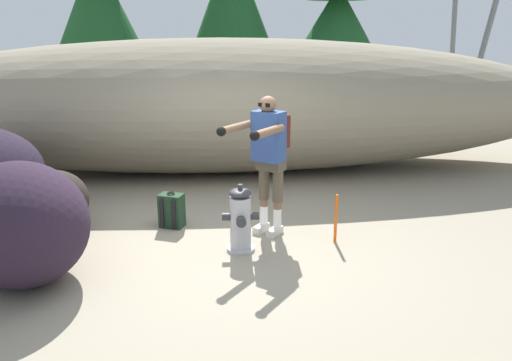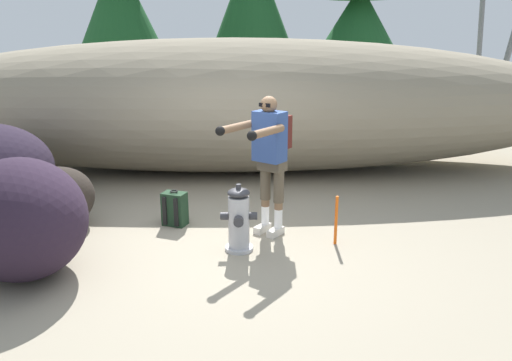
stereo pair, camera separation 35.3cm
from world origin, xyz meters
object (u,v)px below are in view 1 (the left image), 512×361
utility_worker (269,149)px  survey_stake (336,219)px  boulder_mid (20,224)px  boulder_outlier (51,203)px  spare_backpack (172,211)px  fire_hydrant (240,221)px

utility_worker → survey_stake: bearing=104.4°
utility_worker → boulder_mid: bearing=-30.3°
boulder_outlier → survey_stake: bearing=-9.2°
spare_backpack → boulder_mid: 1.97m
spare_backpack → survey_stake: bearing=-87.3°
fire_hydrant → survey_stake: 1.16m
spare_backpack → boulder_outlier: bearing=115.1°
utility_worker → boulder_mid: 2.81m
fire_hydrant → utility_worker: utility_worker is taller
fire_hydrant → boulder_outlier: boulder_outlier is taller
boulder_outlier → survey_stake: (3.46, -0.56, -0.10)m
boulder_outlier → spare_backpack: bearing=4.0°
utility_worker → spare_backpack: bearing=-67.7°
boulder_mid → boulder_outlier: 1.30m
boulder_mid → spare_backpack: bearing=45.6°
boulder_mid → survey_stake: bearing=12.1°
boulder_outlier → boulder_mid: bearing=-84.7°
utility_worker → boulder_outlier: bearing=-57.3°
fire_hydrant → utility_worker: (0.37, 0.48, 0.72)m
spare_backpack → boulder_mid: bearing=156.7°
spare_backpack → boulder_outlier: boulder_outlier is taller
survey_stake → fire_hydrant: bearing=-172.6°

